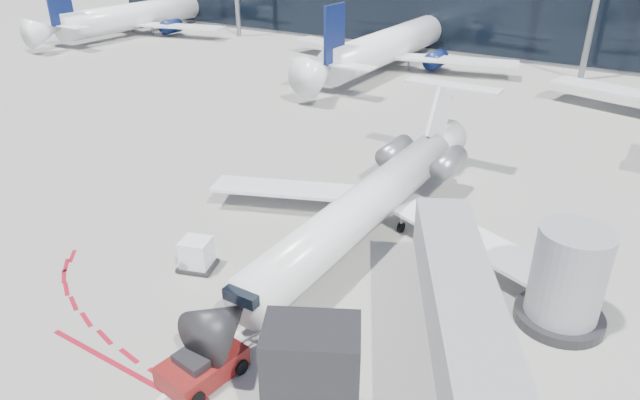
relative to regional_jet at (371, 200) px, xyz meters
The scene contains 10 objects.
ground 4.51m from the regional_jet, 104.23° to the right, with size 260.00×260.00×0.00m, color slate.
apron_centerline 3.02m from the regional_jet, 118.23° to the right, with size 0.25×40.00×0.01m, color silver.
apron_stop_bar 15.48m from the regional_jet, 93.60° to the right, with size 14.00×0.25×0.01m, color maroon.
jet_bridge 11.17m from the regional_jet, 37.61° to the right, with size 10.03×15.20×4.90m.
regional_jet is the anchor object (origin of this frame).
pushback_tug 14.00m from the regional_jet, 91.43° to the right, with size 2.62×5.34×1.36m.
ramp_worker 13.51m from the regional_jet, 69.10° to the right, with size 0.71×0.47×1.95m, color #ABDC17.
uld_container 10.17m from the regional_jet, 126.96° to the right, with size 2.25×2.07×1.73m.
safety_cone_left 9.86m from the regional_jet, 127.95° to the right, with size 0.35×0.35×0.48m, color orange.
bg_airliner_1 42.73m from the regional_jet, 113.30° to the left, with size 35.03×37.09×11.33m, color white, non-canonical shape.
Camera 1 is at (13.89, -22.42, 16.76)m, focal length 32.00 mm.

